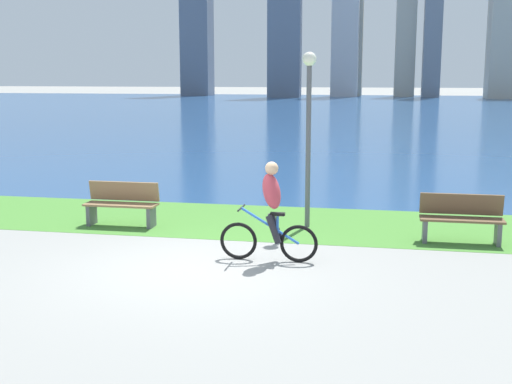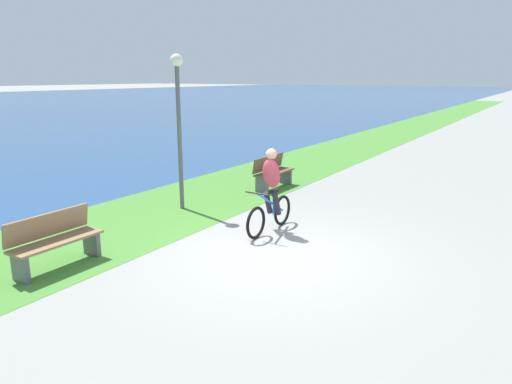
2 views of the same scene
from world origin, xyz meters
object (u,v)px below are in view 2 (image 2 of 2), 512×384
Objects in this scene: cyclist_lead at (271,191)px; bench_far_along_path at (55,241)px; bench_near_path at (272,172)px; lamppost_tall at (178,108)px.

bench_far_along_path is (-3.44, 2.01, -0.38)m from cyclist_lead.
bench_near_path is at bearing 30.00° from cyclist_lead.
bench_far_along_path is 4.25m from lamppost_tall.
lamppost_tall is (3.76, 0.61, 1.88)m from bench_far_along_path.
cyclist_lead is 1.12× the size of bench_near_path.
cyclist_lead is 0.48× the size of lamppost_tall.
bench_near_path is at bearing -1.09° from bench_far_along_path.
cyclist_lead reaches higher than bench_near_path.
cyclist_lead is 1.12× the size of bench_far_along_path.
cyclist_lead is at bearing -96.82° from lamppost_tall.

